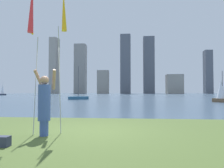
{
  "coord_description": "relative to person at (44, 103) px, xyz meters",
  "views": [
    {
      "loc": [
        1.35,
        -6.71,
        1.25
      ],
      "look_at": [
        -0.71,
        16.12,
        1.99
      ],
      "focal_mm": 34.81,
      "sensor_mm": 36.0,
      "label": 1
    }
  ],
  "objects": [
    {
      "name": "skyline_tower_4",
      "position": [
        10.79,
        100.22,
        12.84
      ],
      "size": [
        5.24,
        4.72,
        27.52
      ],
      "color": "#565B66",
      "rests_on": "ground"
    },
    {
      "name": "sailboat_6",
      "position": [
        12.44,
        19.3,
        0.2
      ],
      "size": [
        1.89,
        2.23,
        3.48
      ],
      "color": "brown",
      "rests_on": "ground"
    },
    {
      "name": "kite_flag_right",
      "position": [
        0.36,
        0.54,
        2.72
      ],
      "size": [
        0.16,
        0.64,
        4.4
      ],
      "color": "#B2B2B7",
      "rests_on": "ground"
    },
    {
      "name": "skyline_tower_3",
      "position": [
        -0.36,
        96.64,
        12.84
      ],
      "size": [
        4.73,
        7.73,
        27.51
      ],
      "color": "#565B66",
      "rests_on": "ground"
    },
    {
      "name": "skyline_tower_5",
      "position": [
        22.22,
        96.64,
        3.53
      ],
      "size": [
        7.34,
        6.1,
        8.88
      ],
      "color": "gray",
      "rests_on": "ground"
    },
    {
      "name": "bag",
      "position": [
        -0.46,
        -1.21,
        -0.8
      ],
      "size": [
        0.3,
        0.22,
        0.23
      ],
      "color": "#33384C",
      "rests_on": "ground"
    },
    {
      "name": "sailboat_4",
      "position": [
        -5.36,
        25.4,
        -0.6
      ],
      "size": [
        3.0,
        1.84,
        4.98
      ],
      "color": "#2D6084",
      "rests_on": "ground"
    },
    {
      "name": "skyline_tower_6",
      "position": [
        38.36,
        99.7,
        9.28
      ],
      "size": [
        3.37,
        4.26,
        20.4
      ],
      "color": "#565B66",
      "rests_on": "ground"
    },
    {
      "name": "skyline_tower_0",
      "position": [
        -35.08,
        96.49,
        12.6
      ],
      "size": [
        3.39,
        5.97,
        27.04
      ],
      "color": "gray",
      "rests_on": "ground"
    },
    {
      "name": "skyline_tower_1",
      "position": [
        -23.26,
        101.33,
        11.46
      ],
      "size": [
        5.52,
        5.32,
        24.75
      ],
      "color": "gray",
      "rests_on": "ground"
    },
    {
      "name": "person",
      "position": [
        0.0,
        0.0,
        0.0
      ],
      "size": [
        0.68,
        0.5,
        1.86
      ],
      "rotation": [
        0.0,
        0.0,
        -0.2
      ],
      "color": "#3F59A5",
      "rests_on": "ground"
    },
    {
      "name": "kite_flag_left",
      "position": [
        -0.36,
        -0.08,
        2.65
      ],
      "size": [
        0.16,
        0.58,
        4.44
      ],
      "color": "#B2B2B7",
      "rests_on": "ground"
    },
    {
      "name": "sailboat_5",
      "position": [
        -35.43,
        54.77,
        0.62
      ],
      "size": [
        1.89,
        1.08,
        4.21
      ],
      "color": "#333D51",
      "rests_on": "ground"
    },
    {
      "name": "skyline_tower_2",
      "position": [
        -11.1,
        96.55,
        4.64
      ],
      "size": [
        5.47,
        3.31,
        11.11
      ],
      "color": "gray",
      "rests_on": "ground"
    },
    {
      "name": "ground",
      "position": [
        1.08,
        51.77,
        -0.98
      ],
      "size": [
        120.0,
        138.0,
        0.12
      ],
      "color": "#475B28"
    }
  ]
}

